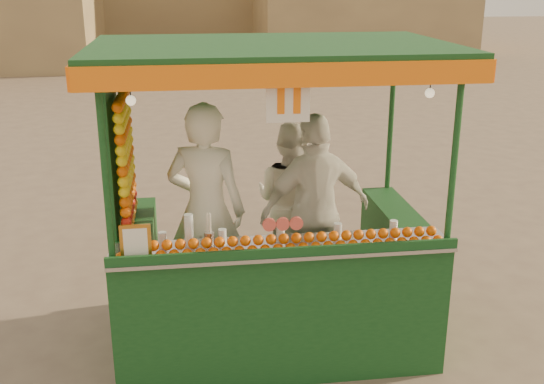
{
  "coord_description": "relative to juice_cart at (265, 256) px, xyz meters",
  "views": [
    {
      "loc": [
        -0.93,
        -5.2,
        3.18
      ],
      "look_at": [
        -0.19,
        0.14,
        1.37
      ],
      "focal_mm": 42.89,
      "sensor_mm": 36.0,
      "label": 1
    }
  ],
  "objects": [
    {
      "name": "juice_cart",
      "position": [
        0.0,
        0.0,
        0.0
      ],
      "size": [
        2.92,
        1.89,
        2.66
      ],
      "color": "#103E19",
      "rests_on": "ground"
    },
    {
      "name": "vendor_middle",
      "position": [
        0.34,
        0.7,
        0.24
      ],
      "size": [
        0.97,
        0.95,
        1.58
      ],
      "rotation": [
        0.0,
        0.0,
        2.42
      ],
      "color": "white",
      "rests_on": "ground"
    },
    {
      "name": "ground",
      "position": [
        0.28,
        0.07,
        -0.86
      ],
      "size": [
        90.0,
        90.0,
        0.0
      ],
      "primitive_type": "plane",
      "color": "brown",
      "rests_on": "ground"
    },
    {
      "name": "vendor_right",
      "position": [
        0.48,
        0.17,
        0.33
      ],
      "size": [
        1.1,
        0.64,
        1.75
      ],
      "rotation": [
        0.0,
        0.0,
        3.36
      ],
      "color": "silver",
      "rests_on": "ground"
    },
    {
      "name": "vendor_left",
      "position": [
        -0.49,
        0.13,
        0.4
      ],
      "size": [
        0.8,
        0.66,
        1.89
      ],
      "rotation": [
        0.0,
        0.0,
        2.79
      ],
      "color": "white",
      "rests_on": "ground"
    }
  ]
}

